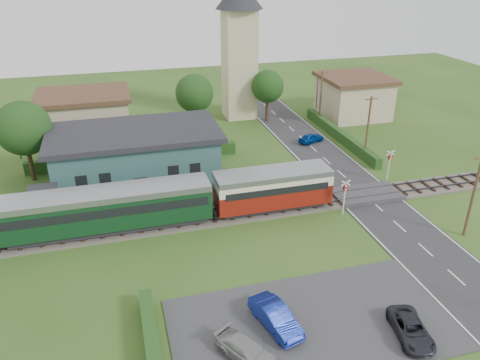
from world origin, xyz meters
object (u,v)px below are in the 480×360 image
object	(u,v)px
pedestrian_far	(68,204)
crossing_signal_near	(345,192)
equipment_hut	(44,203)
house_west	(85,115)
crossing_signal_far	(390,161)
train	(67,214)
car_park_dark	(411,329)
car_on_road	(311,138)
church_tower	(239,40)
car_park_blue	(276,317)
pedestrian_near	(221,185)
car_park_silver	(246,351)
house_east	(353,96)
station_building	(136,156)

from	to	relation	value
pedestrian_far	crossing_signal_near	bearing A→B (deg)	-128.52
equipment_hut	house_west	world-z (taller)	house_west
crossing_signal_far	train	bearing A→B (deg)	-175.37
train	crossing_signal_near	distance (m)	22.51
car_park_dark	pedestrian_far	size ratio (longest dim) A/B	2.18
crossing_signal_far	car_park_dark	bearing A→B (deg)	-117.82
car_on_road	pedestrian_far	bearing A→B (deg)	91.33
church_tower	pedestrian_far	xyz separation A→B (m)	(-21.16, -22.70, -8.89)
car_park_blue	pedestrian_near	distance (m)	16.85
house_west	crossing_signal_far	size ratio (longest dim) A/B	3.30
house_west	pedestrian_near	world-z (taller)	house_west
car_park_silver	pedestrian_near	xyz separation A→B (m)	(3.05, 18.75, 0.74)
car_park_dark	pedestrian_near	xyz separation A→B (m)	(-6.63, 19.73, 0.77)
crossing_signal_far	car_park_blue	xyz separation A→B (m)	(-17.28, -15.99, -1.38)
church_tower	car_park_blue	distance (m)	41.62
train	crossing_signal_near	xyz separation A→B (m)	(22.38, -2.41, -0.04)
car_on_road	house_west	bearing A→B (deg)	50.03
crossing_signal_near	car_park_silver	distance (m)	18.15
pedestrian_near	car_park_blue	bearing A→B (deg)	81.83
equipment_hut	house_east	world-z (taller)	house_east
house_west	house_east	size ratio (longest dim) A/B	1.23
station_building	car_park_blue	distance (m)	23.54
car_park_blue	crossing_signal_far	bearing A→B (deg)	28.43
house_east	crossing_signal_near	distance (m)	27.95
house_west	pedestrian_near	size ratio (longest dim) A/B	5.79
equipment_hut	crossing_signal_near	bearing A→B (deg)	-12.94
car_on_road	pedestrian_far	size ratio (longest dim) A/B	1.83
church_tower	station_building	bearing A→B (deg)	-131.41
church_tower	crossing_signal_far	distance (m)	26.39
house_east	car_park_blue	distance (m)	42.80
car_on_road	car_park_blue	size ratio (longest dim) A/B	0.78
station_building	car_on_road	distance (m)	21.21
car_park_silver	car_park_dark	size ratio (longest dim) A/B	1.01
house_east	car_park_dark	distance (m)	41.89
equipment_hut	crossing_signal_far	world-z (taller)	crossing_signal_far
train	pedestrian_near	xyz separation A→B (m)	(12.98, 3.23, -0.80)
crossing_signal_far	car_park_silver	size ratio (longest dim) A/B	0.85
car_park_blue	car_park_silver	distance (m)	3.06
crossing_signal_far	house_east	bearing A→B (deg)	71.92
car_park_blue	crossing_signal_near	bearing A→B (deg)	33.64
house_west	train	bearing A→B (deg)	-92.44
car_park_blue	pedestrian_near	bearing A→B (deg)	73.35
crossing_signal_near	pedestrian_near	bearing A→B (deg)	149.05
church_tower	car_on_road	size ratio (longest dim) A/B	5.46
car_park_blue	car_park_dark	distance (m)	7.86
train	house_west	bearing A→B (deg)	87.56
church_tower	car_park_silver	distance (m)	44.03
church_tower	equipment_hut	bearing A→B (deg)	-135.25
station_building	car_park_blue	world-z (taller)	station_building
crossing_signal_near	pedestrian_far	size ratio (longest dim) A/B	1.86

